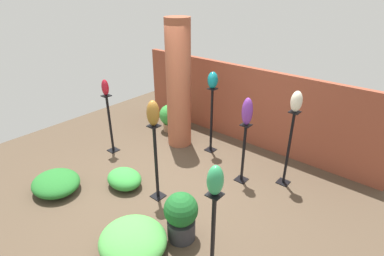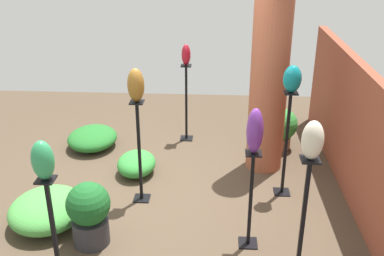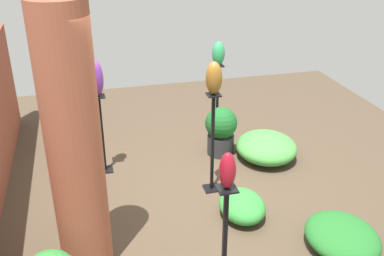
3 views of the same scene
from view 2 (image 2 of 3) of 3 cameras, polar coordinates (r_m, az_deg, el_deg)
name	(u,v)px [view 2 (image 2 of 3)]	position (r m, az deg, el deg)	size (l,w,h in m)	color
ground_plane	(162,201)	(5.71, -3.78, -9.21)	(8.00, 8.00, 0.00)	#4C3D2D
brick_wall_back	(364,146)	(5.53, 21.03, -2.15)	(5.60, 0.12, 1.67)	brown
brick_pillar	(269,78)	(6.06, 9.77, 6.31)	(0.50, 0.50, 2.64)	#9E5138
pedestal_ruby	(186,106)	(7.08, -0.73, 2.78)	(0.20, 0.20, 1.23)	black
pedestal_violet	(250,204)	(4.76, 7.41, -9.58)	(0.20, 0.20, 1.11)	black
pedestal_ivory	(302,232)	(4.24, 13.74, -12.68)	(0.20, 0.20, 1.37)	black
pedestal_teal	(286,149)	(5.67, 11.81, -2.59)	(0.20, 0.20, 1.37)	black
pedestal_jade	(55,238)	(4.41, -17.05, -13.26)	(0.20, 0.20, 1.15)	black
pedestal_bronze	(140,156)	(5.47, -6.67, -3.60)	(0.20, 0.20, 1.31)	black
art_vase_ruby	(186,55)	(6.82, -0.76, 9.28)	(0.14, 0.14, 0.32)	maroon
art_vase_violet	(255,131)	(4.36, 7.99, -0.36)	(0.18, 0.17, 0.47)	#6B2D8C
art_vase_ivory	(313,140)	(3.78, 15.06, -1.50)	(0.18, 0.18, 0.34)	beige
art_vase_teal	(292,79)	(5.34, 12.61, 6.11)	(0.20, 0.21, 0.32)	#0F727A
art_vase_jade	(43,160)	(3.99, -18.43, -3.91)	(0.18, 0.19, 0.36)	#2D9356
art_vase_bronze	(136,85)	(5.12, -7.15, 5.42)	(0.19, 0.19, 0.39)	brown
potted_plant_front_left	(89,212)	(4.93, -12.94, -10.39)	(0.47, 0.47, 0.72)	#2D2D33
potted_plant_mid_left	(281,127)	(6.98, 11.27, 0.16)	(0.49, 0.49, 0.65)	#936B4C
foliage_bed_east	(136,164)	(6.27, -7.07, -4.51)	(0.66, 0.53, 0.30)	#338C38
foliage_bed_west	(92,138)	(7.14, -12.53, -1.25)	(0.85, 0.75, 0.30)	#236B28
foliage_bed_center	(47,209)	(5.47, -17.88, -9.81)	(0.92, 0.86, 0.37)	#479942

